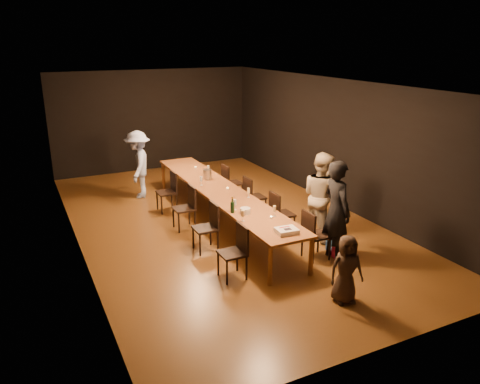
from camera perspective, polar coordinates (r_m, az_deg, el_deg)
name	(u,v)px	position (r m, az deg, el deg)	size (l,w,h in m)	color
ground	(221,222)	(10.39, -2.35, -3.65)	(10.00, 10.00, 0.00)	#432810
room_shell	(220,129)	(9.80, -2.51, 7.68)	(6.04, 10.04, 3.02)	black
table	(220,192)	(10.14, -2.40, 0.03)	(0.90, 6.00, 0.75)	brown
chair_right_0	(316,235)	(8.67, 9.30, -5.16)	(0.42, 0.42, 0.93)	black
chair_right_1	(282,214)	(9.59, 5.19, -2.63)	(0.42, 0.42, 0.93)	black
chair_right_2	(255,197)	(10.57, 1.84, -0.55)	(0.42, 0.42, 0.93)	black
chair_right_3	(232,182)	(11.59, -0.94, 1.17)	(0.42, 0.42, 0.93)	black
chair_left_0	(232,253)	(7.88, -0.96, -7.40)	(0.42, 0.42, 0.93)	black
chair_left_1	(205,228)	(8.88, -4.27, -4.36)	(0.42, 0.42, 0.93)	black
chair_left_2	(184,208)	(9.93, -6.87, -1.95)	(0.42, 0.42, 0.93)	black
chair_left_3	(166,192)	(11.01, -8.96, 0.01)	(0.42, 0.42, 0.93)	black
woman_birthday	(337,211)	(8.55, 11.70, -2.26)	(0.68, 0.45, 1.86)	black
woman_tan	(322,196)	(9.42, 9.91, -0.49)	(0.86, 0.67, 1.78)	#BBAA8C
man_blue	(138,165)	(12.03, -12.28, 3.29)	(1.10, 0.63, 1.70)	#9AB2EE
child	(346,269)	(7.36, 12.83, -9.15)	(0.53, 0.35, 1.09)	#38291F
gift_bag_red	(338,251)	(8.93, 11.84, -7.01)	(0.21, 0.11, 0.24)	#D92061
gift_bag_blue	(333,241)	(9.21, 11.21, -5.94)	(0.24, 0.16, 0.31)	#234C9B
birthday_cake	(287,231)	(7.93, 5.70, -4.72)	(0.38, 0.31, 0.08)	white
plate_stack	(245,211)	(8.74, 0.64, -2.31)	(0.19, 0.19, 0.11)	silver
champagne_bottle	(232,205)	(8.75, -0.93, -1.56)	(0.07, 0.07, 0.32)	black
ice_bucket	(207,174)	(10.90, -4.00, 2.19)	(0.20, 0.20, 0.22)	#B0B0B5
wineglass_0	(243,216)	(8.36, 0.35, -2.92)	(0.06, 0.06, 0.21)	beige
wineglass_1	(274,211)	(8.60, 4.22, -2.35)	(0.06, 0.06, 0.21)	beige
wineglass_2	(235,205)	(8.91, -0.63, -1.56)	(0.06, 0.06, 0.21)	silver
wineglass_3	(248,193)	(9.60, 1.04, -0.09)	(0.06, 0.06, 0.21)	beige
wineglass_4	(201,181)	(10.43, -4.76, 1.37)	(0.06, 0.06, 0.21)	silver
wineglass_5	(208,170)	(11.31, -3.89, 2.74)	(0.06, 0.06, 0.21)	silver
tealight_near	(271,217)	(8.55, 3.81, -3.11)	(0.05, 0.05, 0.03)	#B2B7B2
tealight_mid	(228,189)	(10.15, -1.53, 0.42)	(0.05, 0.05, 0.03)	#B2B7B2
tealight_far	(196,167)	(11.86, -5.44, 3.00)	(0.05, 0.05, 0.03)	#B2B7B2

